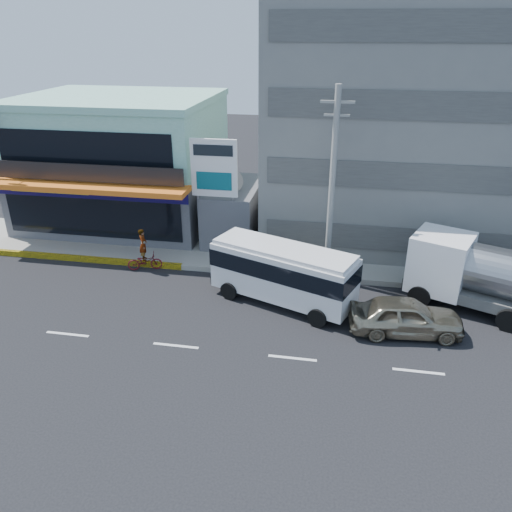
{
  "coord_description": "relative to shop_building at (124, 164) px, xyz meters",
  "views": [
    {
      "loc": [
        6.47,
        -16.8,
        12.43
      ],
      "look_at": [
        2.61,
        4.9,
        2.2
      ],
      "focal_mm": 35.0,
      "sensor_mm": 36.0,
      "label": 1
    }
  ],
  "objects": [
    {
      "name": "satellite_dish",
      "position": [
        8.0,
        -2.95,
        -0.42
      ],
      "size": [
        1.5,
        1.5,
        0.15
      ],
      "primitive_type": "cylinder",
      "color": "slate",
      "rests_on": "gap_structure"
    },
    {
      "name": "utility_pole_near",
      "position": [
        14.0,
        -6.55,
        1.15
      ],
      "size": [
        1.6,
        0.3,
        10.0
      ],
      "color": "#999993",
      "rests_on": "ground"
    },
    {
      "name": "motorcycle_rider",
      "position": [
        4.0,
        -7.21,
        -3.2
      ],
      "size": [
        1.99,
        1.2,
        2.41
      ],
      "color": "#570C14",
      "rests_on": "ground"
    },
    {
      "name": "gap_structure",
      "position": [
        8.0,
        -1.95,
        -2.25
      ],
      "size": [
        3.0,
        6.0,
        3.5
      ],
      "primitive_type": "cube",
      "color": "#48484D",
      "rests_on": "ground"
    },
    {
      "name": "sidewalk",
      "position": [
        13.0,
        -4.45,
        -3.85
      ],
      "size": [
        70.0,
        5.0,
        0.3
      ],
      "primitive_type": "cube",
      "color": "gray",
      "rests_on": "ground"
    },
    {
      "name": "shop_building",
      "position": [
        0.0,
        0.0,
        0.0
      ],
      "size": [
        12.4,
        11.7,
        8.0
      ],
      "color": "#48484D",
      "rests_on": "ground"
    },
    {
      "name": "minibus",
      "position": [
        12.0,
        -9.47,
        -2.23
      ],
      "size": [
        7.39,
        4.68,
        2.95
      ],
      "color": "silver",
      "rests_on": "ground"
    },
    {
      "name": "sedan",
      "position": [
        17.67,
        -11.19,
        -3.16
      ],
      "size": [
        5.08,
        2.43,
        1.68
      ],
      "primitive_type": "imported",
      "rotation": [
        0.0,
        0.0,
        1.67
      ],
      "color": "#9E9378",
      "rests_on": "ground"
    },
    {
      "name": "tanker_truck",
      "position": [
        21.88,
        -8.75,
        -2.18
      ],
      "size": [
        8.88,
        5.67,
        3.39
      ],
      "color": "white",
      "rests_on": "ground"
    },
    {
      "name": "ground",
      "position": [
        8.0,
        -13.95,
        -4.0
      ],
      "size": [
        120.0,
        120.0,
        0.0
      ],
      "primitive_type": "plane",
      "color": "black",
      "rests_on": "ground"
    },
    {
      "name": "concrete_building",
      "position": [
        18.0,
        1.05,
        3.0
      ],
      "size": [
        16.0,
        12.0,
        14.0
      ],
      "primitive_type": "cube",
      "color": "slate",
      "rests_on": "ground"
    },
    {
      "name": "billboard",
      "position": [
        7.5,
        -4.75,
        0.93
      ],
      "size": [
        2.6,
        0.18,
        6.9
      ],
      "color": "gray",
      "rests_on": "ground"
    }
  ]
}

